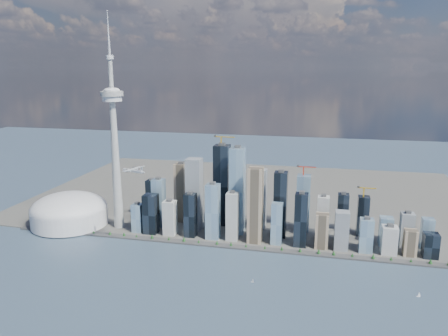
% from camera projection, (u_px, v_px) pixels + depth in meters
% --- Properties ---
extents(ground, '(4000.00, 4000.00, 0.00)m').
position_uv_depth(ground, '(193.00, 299.00, 807.06)').
color(ground, '#375060').
rests_on(ground, ground).
extents(seawall, '(1100.00, 22.00, 4.00)m').
position_uv_depth(seawall, '(224.00, 246.00, 1044.05)').
color(seawall, '#383838').
rests_on(seawall, ground).
extents(land, '(1400.00, 900.00, 3.00)m').
position_uv_depth(land, '(253.00, 194.00, 1471.57)').
color(land, '#4C4C47').
rests_on(land, ground).
extents(shoreline_trees, '(960.53, 7.20, 8.80)m').
position_uv_depth(shoreline_trees, '(224.00, 243.00, 1042.53)').
color(shoreline_trees, '#3F2D1E').
rests_on(shoreline_trees, seawall).
extents(skyscraper_cluster, '(736.00, 142.00, 243.23)m').
position_uv_depth(skyscraper_cluster, '(254.00, 207.00, 1097.09)').
color(skyscraper_cluster, black).
rests_on(skyscraper_cluster, land).
extents(needle_tower, '(56.00, 56.00, 550.50)m').
position_uv_depth(needle_tower, '(115.00, 141.00, 1113.57)').
color(needle_tower, '#969691').
rests_on(needle_tower, land).
extents(dome_stadium, '(200.00, 200.00, 86.00)m').
position_uv_depth(dome_stadium, '(69.00, 211.00, 1178.71)').
color(dome_stadium, silver).
rests_on(dome_stadium, land).
extents(airplane, '(62.96, 56.23, 15.65)m').
position_uv_depth(airplane, '(133.00, 170.00, 957.43)').
color(airplane, silver).
rests_on(airplane, ground).
extents(sailboat_west, '(6.84, 3.22, 9.48)m').
position_uv_depth(sailboat_west, '(253.00, 281.00, 869.94)').
color(sailboat_west, white).
rests_on(sailboat_west, ground).
extents(sailboat_east, '(7.73, 3.73, 10.73)m').
position_uv_depth(sailboat_east, '(419.00, 295.00, 815.64)').
color(sailboat_east, white).
rests_on(sailboat_east, ground).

